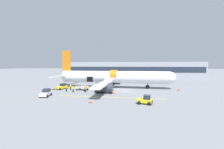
% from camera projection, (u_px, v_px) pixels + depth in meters
% --- Properties ---
extents(ground_plane, '(500.00, 500.00, 0.00)m').
position_uv_depth(ground_plane, '(123.00, 91.00, 34.15)').
color(ground_plane, slate).
extents(apron_marking_line, '(21.46, 0.47, 0.01)m').
position_uv_depth(apron_marking_line, '(111.00, 97.00, 27.06)').
color(apron_marking_line, yellow).
rests_on(apron_marking_line, ground_plane).
extents(terminal_strip, '(70.04, 11.95, 7.97)m').
position_uv_depth(terminal_strip, '(129.00, 70.00, 72.69)').
color(terminal_strip, '#9EA3AD').
rests_on(terminal_strip, ground_plane).
extents(airplane, '(33.24, 29.75, 10.62)m').
position_uv_depth(airplane, '(112.00, 77.00, 38.58)').
color(airplane, white).
rests_on(airplane, ground_plane).
extents(baggage_tug_lead, '(2.32, 3.23, 1.52)m').
position_uv_depth(baggage_tug_lead, '(46.00, 93.00, 27.80)').
color(baggage_tug_lead, silver).
rests_on(baggage_tug_lead, ground_plane).
extents(baggage_tug_mid, '(2.57, 1.95, 1.49)m').
position_uv_depth(baggage_tug_mid, '(145.00, 100.00, 22.34)').
color(baggage_tug_mid, yellow).
rests_on(baggage_tug_mid, ground_plane).
extents(baggage_tug_rear, '(2.43, 3.37, 1.49)m').
position_uv_depth(baggage_tug_rear, '(62.00, 87.00, 36.34)').
color(baggage_tug_rear, yellow).
rests_on(baggage_tug_rear, ground_plane).
extents(baggage_cart_loading, '(4.14, 2.27, 1.13)m').
position_uv_depth(baggage_cart_loading, '(82.00, 88.00, 34.82)').
color(baggage_cart_loading, silver).
rests_on(baggage_cart_loading, ground_plane).
extents(ground_crew_loader_a, '(0.56, 0.50, 1.66)m').
position_uv_depth(ground_crew_loader_a, '(66.00, 88.00, 33.18)').
color(ground_crew_loader_a, black).
rests_on(ground_crew_loader_a, ground_plane).
extents(ground_crew_loader_b, '(0.50, 0.49, 1.56)m').
position_uv_depth(ground_crew_loader_b, '(73.00, 89.00, 32.21)').
color(ground_crew_loader_b, black).
rests_on(ground_crew_loader_b, ground_plane).
extents(ground_crew_driver, '(0.55, 0.40, 1.57)m').
position_uv_depth(ground_crew_driver, '(71.00, 87.00, 34.79)').
color(ground_crew_driver, '#1E2338').
rests_on(ground_crew_driver, ground_plane).
extents(ground_crew_supervisor, '(0.60, 0.42, 1.73)m').
position_uv_depth(ground_crew_supervisor, '(85.00, 88.00, 32.02)').
color(ground_crew_supervisor, black).
rests_on(ground_crew_supervisor, ground_plane).
extents(ground_crew_helper, '(0.45, 0.61, 1.76)m').
position_uv_depth(ground_crew_helper, '(95.00, 88.00, 31.93)').
color(ground_crew_helper, '#2D2D33').
rests_on(ground_crew_helper, ground_plane).
extents(safety_cone_nose, '(0.61, 0.61, 0.69)m').
position_uv_depth(safety_cone_nose, '(179.00, 89.00, 34.41)').
color(safety_cone_nose, black).
rests_on(safety_cone_nose, ground_plane).
extents(safety_cone_engine_left, '(0.52, 0.52, 0.57)m').
position_uv_depth(safety_cone_engine_left, '(91.00, 101.00, 23.17)').
color(safety_cone_engine_left, black).
rests_on(safety_cone_engine_left, ground_plane).
extents(safety_cone_wingtip, '(0.64, 0.64, 0.68)m').
position_uv_depth(safety_cone_wingtip, '(113.00, 92.00, 30.73)').
color(safety_cone_wingtip, black).
rests_on(safety_cone_wingtip, ground_plane).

